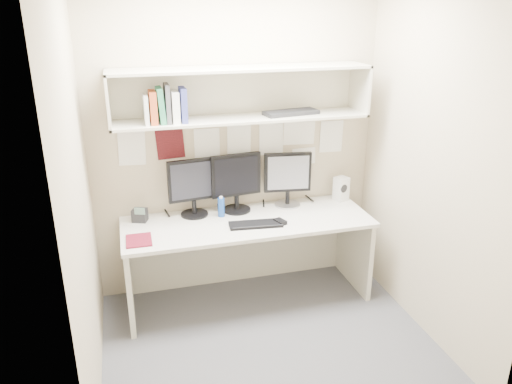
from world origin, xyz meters
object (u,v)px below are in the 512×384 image
object	(u,v)px
monitor_center	(236,180)
keyboard	(256,224)
monitor_left	(193,185)
monitor_right	(288,177)
desk	(248,260)
speaker	(341,189)
desk_phone	(140,215)
maroon_notebook	(139,240)

from	to	relation	value
monitor_center	keyboard	world-z (taller)	monitor_center
monitor_left	keyboard	size ratio (longest dim) A/B	1.14
monitor_right	keyboard	world-z (taller)	monitor_right
monitor_left	keyboard	world-z (taller)	monitor_left
monitor_center	keyboard	size ratio (longest dim) A/B	1.18
desk	speaker	size ratio (longest dim) A/B	9.44
desk	monitor_right	xyz separation A→B (m)	(0.41, 0.22, 0.62)
monitor_left	desk_phone	world-z (taller)	monitor_left
desk_phone	monitor_left	bearing A→B (deg)	23.12
monitor_right	keyboard	bearing A→B (deg)	-129.56
keyboard	monitor_center	bearing A→B (deg)	107.78
monitor_right	desk_phone	size ratio (longest dim) A/B	3.40
speaker	maroon_notebook	distance (m)	1.82
speaker	desk_phone	xyz separation A→B (m)	(-1.75, -0.00, -0.05)
desk	desk_phone	xyz separation A→B (m)	(-0.84, 0.20, 0.42)
desk	desk_phone	distance (m)	0.96
monitor_left	keyboard	distance (m)	0.61
desk	speaker	distance (m)	1.04
monitor_center	speaker	size ratio (longest dim) A/B	2.33
desk	maroon_notebook	world-z (taller)	maroon_notebook
speaker	desk	bearing A→B (deg)	171.82
desk	monitor_right	distance (m)	0.77
keyboard	maroon_notebook	xyz separation A→B (m)	(-0.90, -0.04, -0.00)
monitor_center	desk_phone	world-z (taller)	monitor_center
monitor_right	desk	bearing A→B (deg)	-144.01
desk_phone	desk	bearing A→B (deg)	7.27
monitor_left	monitor_right	distance (m)	0.81
monitor_left	desk_phone	xyz separation A→B (m)	(-0.44, -0.02, -0.21)
speaker	desk_phone	bearing A→B (deg)	159.23
monitor_center	desk	bearing A→B (deg)	-86.78
desk	speaker	xyz separation A→B (m)	(0.91, 0.21, 0.47)
monitor_left	desk_phone	size ratio (longest dim) A/B	3.47
monitor_left	speaker	world-z (taller)	monitor_left
keyboard	maroon_notebook	world-z (taller)	keyboard
desk	monitor_right	bearing A→B (deg)	28.06
monitor_left	monitor_right	world-z (taller)	monitor_left
monitor_center	desk_phone	size ratio (longest dim) A/B	3.58
monitor_left	keyboard	xyz separation A→B (m)	(0.43, -0.35, -0.25)
desk	keyboard	distance (m)	0.40
speaker	desk_phone	size ratio (longest dim) A/B	1.54
desk	monitor_center	xyz separation A→B (m)	(-0.04, 0.22, 0.63)
desk	monitor_center	world-z (taller)	monitor_center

